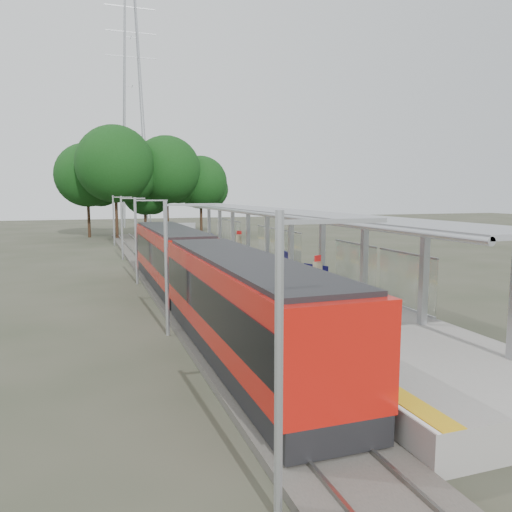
{
  "coord_description": "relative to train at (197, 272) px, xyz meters",
  "views": [
    {
      "loc": [
        -9.3,
        -12.51,
        5.68
      ],
      "look_at": [
        -0.64,
        12.57,
        2.3
      ],
      "focal_mm": 35.0,
      "sensor_mm": 36.0,
      "label": 1
    }
  ],
  "objects": [
    {
      "name": "canopy",
      "position": [
        6.11,
        6.41,
        2.15
      ],
      "size": [
        3.27,
        38.0,
        3.66
      ],
      "color": "#9EA0A5",
      "rests_on": "platform"
    },
    {
      "name": "tree_cluster",
      "position": [
        2.01,
        42.85,
        6.1
      ],
      "size": [
        22.22,
        13.18,
        13.67
      ],
      "color": "#382316",
      "rests_on": "ground"
    },
    {
      "name": "bench_mid",
      "position": [
        6.86,
        5.45,
        -0.46
      ],
      "size": [
        0.76,
        1.7,
        1.12
      ],
      "rotation": [
        0.0,
        0.0,
        -0.16
      ],
      "color": "#121054",
      "rests_on": "platform"
    },
    {
      "name": "tactile_strip",
      "position": [
        1.95,
        10.23,
        -1.04
      ],
      "size": [
        0.6,
        50.0,
        0.02
      ],
      "primitive_type": "cube",
      "color": "gold",
      "rests_on": "platform"
    },
    {
      "name": "litter_bin",
      "position": [
        6.0,
        2.15,
        -0.62
      ],
      "size": [
        0.5,
        0.5,
        0.86
      ],
      "primitive_type": "cylinder",
      "rotation": [
        0.0,
        0.0,
        0.2
      ],
      "color": "#9EA0A5",
      "rests_on": "platform"
    },
    {
      "name": "pylon",
      "position": [
        3.5,
        63.23,
        16.95
      ],
      "size": [
        8.0,
        4.0,
        38.0
      ],
      "primitive_type": null,
      "color": "#9EA0A5",
      "rests_on": "ground"
    },
    {
      "name": "info_pillar_near",
      "position": [
        4.98,
        -2.37,
        -0.23
      ],
      "size": [
        0.43,
        0.43,
        1.91
      ],
      "rotation": [
        0.0,
        0.0,
        0.42
      ],
      "color": "#C7BA91",
      "rests_on": "platform"
    },
    {
      "name": "bench_far",
      "position": [
        6.08,
        20.85,
        -0.51
      ],
      "size": [
        0.61,
        1.55,
        1.03
      ],
      "rotation": [
        0.0,
        0.0,
        -0.1
      ],
      "color": "#121054",
      "rests_on": "platform"
    },
    {
      "name": "end_fence",
      "position": [
        4.5,
        35.18,
        -0.45
      ],
      "size": [
        6.0,
        0.1,
        1.2
      ],
      "primitive_type": "cube",
      "color": "#9EA0A5",
      "rests_on": "platform"
    },
    {
      "name": "ground",
      "position": [
        4.5,
        -9.77,
        -2.05
      ],
      "size": [
        200.0,
        200.0,
        0.0
      ],
      "primitive_type": "plane",
      "color": "#474438",
      "rests_on": "ground"
    },
    {
      "name": "bench_near",
      "position": [
        6.32,
        0.32,
        -0.5
      ],
      "size": [
        1.09,
        1.6,
        1.06
      ],
      "rotation": [
        0.0,
        0.0,
        0.43
      ],
      "color": "#121054",
      "rests_on": "platform"
    },
    {
      "name": "info_pillar_far",
      "position": [
        6.08,
        13.12,
        -0.25
      ],
      "size": [
        0.42,
        0.42,
        1.86
      ],
      "rotation": [
        0.0,
        0.0,
        -0.42
      ],
      "color": "#C7BA91",
      "rests_on": "platform"
    },
    {
      "name": "train",
      "position": [
        0.0,
        0.0,
        0.0
      ],
      "size": [
        2.74,
        27.6,
        3.62
      ],
      "color": "black",
      "rests_on": "ground"
    },
    {
      "name": "trackbed",
      "position": [
        -0.0,
        10.23,
        -1.93
      ],
      "size": [
        3.0,
        70.0,
        0.24
      ],
      "primitive_type": "cube",
      "color": "#59544C",
      "rests_on": "ground"
    },
    {
      "name": "platform",
      "position": [
        4.5,
        10.23,
        -1.55
      ],
      "size": [
        6.0,
        50.0,
        1.0
      ],
      "primitive_type": "cube",
      "color": "gray",
      "rests_on": "ground"
    },
    {
      "name": "catenary_masts",
      "position": [
        -1.72,
        9.23,
        0.86
      ],
      "size": [
        2.08,
        48.16,
        5.4
      ],
      "color": "#9EA0A5",
      "rests_on": "ground"
    }
  ]
}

